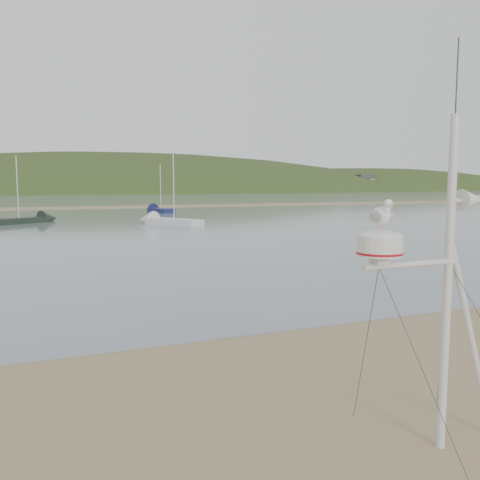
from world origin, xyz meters
name	(u,v)px	position (x,y,z in m)	size (l,w,h in m)	color
ground	(144,449)	(0.00, 0.00, 0.00)	(560.00, 560.00, 0.00)	#89714F
water	(36,198)	(0.00, 132.00, 0.02)	(560.00, 256.00, 0.04)	slate
sandbar	(41,208)	(0.00, 70.00, 0.07)	(560.00, 7.00, 0.07)	#89714F
hill_ridge	(79,235)	(18.52, 235.00, -19.70)	(620.00, 180.00, 80.00)	#263817
far_cottages	(42,183)	(3.00, 196.00, 4.00)	(294.40, 6.30, 8.00)	beige
mast_rig	(444,356)	(3.51, -1.47, 1.24)	(2.28, 2.44, 5.15)	silver
sailboat_dark_mid	(35,219)	(-0.95, 42.31, 0.30)	(6.03, 4.92, 6.30)	black
sailboat_blue_far	(156,210)	(12.97, 55.70, 0.30)	(2.72, 6.49, 6.30)	#141A49
sailboat_white_near	(159,221)	(8.80, 36.28, 0.30)	(4.99, 6.68, 6.79)	silver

